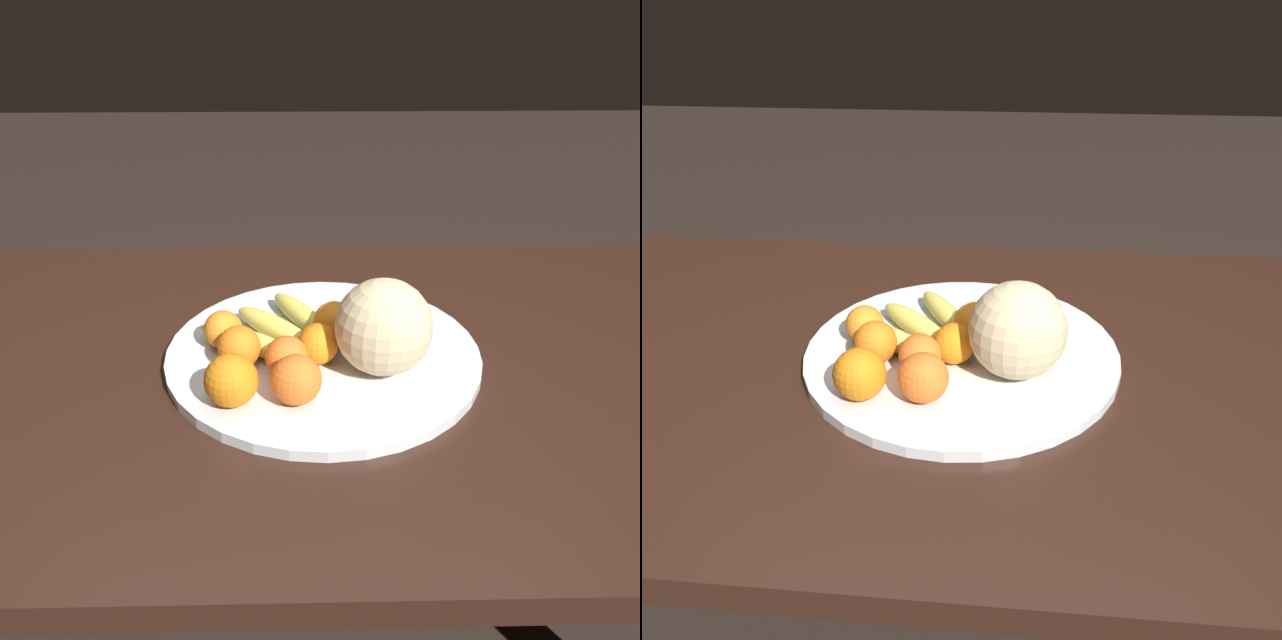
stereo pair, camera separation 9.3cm
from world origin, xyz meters
TOP-DOWN VIEW (x-y plane):
  - kitchen_table at (0.00, 0.00)m, footprint 1.59×0.88m
  - fruit_bowl at (0.02, -0.01)m, footprint 0.48×0.48m
  - melon at (0.11, -0.07)m, footprint 0.14×0.14m
  - banana_bunch at (-0.05, 0.02)m, footprint 0.23×0.22m
  - orange_front_left at (-0.02, -0.14)m, footprint 0.07×0.07m
  - orange_front_right at (0.01, -0.05)m, footprint 0.06×0.06m
  - orange_mid_center at (-0.03, -0.08)m, footprint 0.06×0.06m
  - orange_back_left at (-0.13, 0.00)m, footprint 0.06×0.06m
  - orange_back_right at (-0.10, -0.06)m, footprint 0.06×0.06m
  - orange_top_small at (-0.10, -0.15)m, footprint 0.07×0.07m
  - orange_side_extra at (0.04, 0.01)m, footprint 0.07×0.07m

SIDE VIEW (x-z plane):
  - kitchen_table at x=0.00m, z-range 0.27..0.99m
  - fruit_bowl at x=0.02m, z-range 0.72..0.74m
  - banana_bunch at x=-0.05m, z-range 0.74..0.77m
  - orange_back_left at x=-0.13m, z-range 0.74..0.80m
  - orange_front_right at x=0.01m, z-range 0.74..0.80m
  - orange_mid_center at x=-0.03m, z-range 0.74..0.80m
  - orange_back_right at x=-0.10m, z-range 0.74..0.80m
  - orange_side_extra at x=0.04m, z-range 0.74..0.80m
  - orange_front_left at x=-0.02m, z-range 0.74..0.81m
  - orange_top_small at x=-0.10m, z-range 0.74..0.81m
  - melon at x=0.11m, z-range 0.74..0.88m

